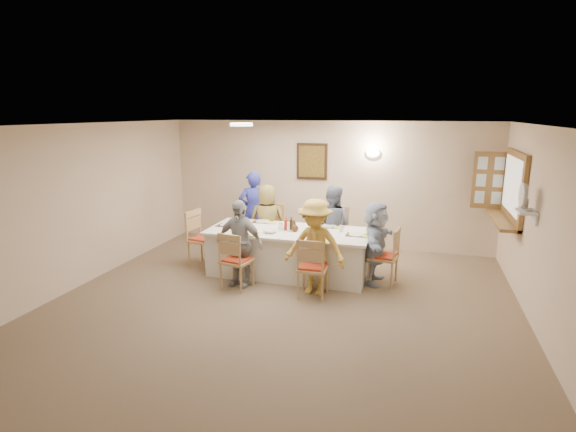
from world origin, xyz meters
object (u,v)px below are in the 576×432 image
(chair_front_left, at_px, (237,259))
(diner_right_end, at_px, (375,243))
(diner_front_right, at_px, (315,247))
(chair_back_left, at_px, (270,231))
(diner_back_left, at_px, (267,222))
(diner_front_left, at_px, (239,243))
(chair_back_right, at_px, (333,235))
(chair_right_end, at_px, (383,256))
(condiment_ketchup, at_px, (286,224))
(dining_table, at_px, (289,252))
(desk_fan, at_px, (525,200))
(caregiver, at_px, (253,211))
(diner_back_right, at_px, (332,226))
(chair_left_end, at_px, (204,238))
(chair_front_right, at_px, (313,267))
(serving_hatch, at_px, (514,188))

(chair_front_left, height_order, diner_right_end, diner_right_end)
(chair_front_left, relative_size, diner_front_right, 0.63)
(chair_back_left, relative_size, diner_back_left, 0.71)
(diner_front_left, bearing_deg, chair_back_right, 58.91)
(chair_right_end, height_order, diner_front_right, diner_front_right)
(condiment_ketchup, bearing_deg, diner_front_right, -46.63)
(dining_table, height_order, chair_back_right, chair_back_right)
(desk_fan, distance_m, diner_front_right, 2.87)
(chair_right_end, relative_size, diner_front_right, 0.64)
(chair_back_right, xyz_separation_m, chair_right_end, (0.95, -0.80, -0.05))
(chair_back_left, relative_size, diner_front_right, 0.69)
(desk_fan, height_order, chair_back_left, desk_fan)
(diner_back_left, bearing_deg, caregiver, -57.32)
(diner_back_right, bearing_deg, chair_front_left, 60.97)
(diner_front_left, bearing_deg, condiment_ketchup, 58.08)
(chair_back_right, relative_size, diner_right_end, 0.77)
(desk_fan, height_order, condiment_ketchup, desk_fan)
(desk_fan, bearing_deg, chair_left_end, 173.51)
(chair_back_right, bearing_deg, caregiver, 176.78)
(chair_front_right, bearing_deg, diner_front_left, -6.25)
(chair_front_left, height_order, diner_front_left, diner_front_left)
(diner_back_left, bearing_deg, diner_back_right, 168.93)
(chair_front_right, height_order, diner_back_left, diner_back_left)
(dining_table, height_order, diner_back_right, diner_back_right)
(diner_right_end, distance_m, caregiver, 2.73)
(chair_left_end, bearing_deg, diner_right_end, -82.10)
(chair_left_end, bearing_deg, caregiver, -15.60)
(desk_fan, xyz_separation_m, diner_back_left, (-3.95, 1.24, -0.85))
(chair_back_right, bearing_deg, serving_hatch, 8.61)
(serving_hatch, bearing_deg, diner_front_left, -160.06)
(chair_back_left, xyz_separation_m, chair_left_end, (-0.95, -0.80, 0.00))
(serving_hatch, xyz_separation_m, chair_back_right, (-2.86, 0.01, -0.99))
(diner_right_end, bearing_deg, dining_table, 94.33)
(condiment_ketchup, bearing_deg, diner_back_right, 47.11)
(serving_hatch, xyz_separation_m, caregiver, (-4.51, 0.36, -0.72))
(diner_back_left, xyz_separation_m, caregiver, (-0.45, 0.47, 0.08))
(serving_hatch, height_order, chair_front_left, serving_hatch)
(diner_back_left, height_order, diner_front_right, diner_front_right)
(chair_right_end, bearing_deg, diner_back_left, -99.11)
(diner_front_left, bearing_deg, diner_front_right, 7.94)
(dining_table, height_order, condiment_ketchup, condiment_ketchup)
(serving_hatch, height_order, diner_front_right, serving_hatch)
(chair_left_end, relative_size, caregiver, 0.64)
(diner_back_right, bearing_deg, diner_right_end, 150.34)
(diner_right_end, bearing_deg, serving_hatch, -64.43)
(chair_back_right, height_order, caregiver, caregiver)
(chair_back_right, bearing_deg, chair_front_right, -81.24)
(desk_fan, distance_m, chair_left_end, 5.04)
(serving_hatch, relative_size, chair_back_right, 1.48)
(chair_right_end, bearing_deg, dining_table, -81.56)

